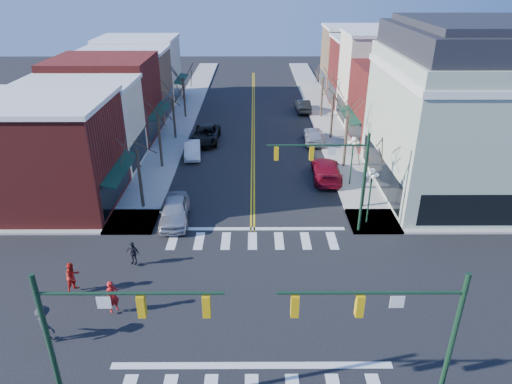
{
  "coord_description": "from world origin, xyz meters",
  "views": [
    {
      "loc": [
        0.14,
        -20.02,
        16.42
      ],
      "look_at": [
        0.24,
        7.99,
        2.8
      ],
      "focal_mm": 32.0,
      "sensor_mm": 36.0,
      "label": 1
    }
  ],
  "objects_px": {
    "pedestrian_dark_b": "(45,323)",
    "victorian_corner": "(465,110)",
    "lamppost_corner": "(371,187)",
    "car_right_far": "(303,106)",
    "lamppost_midblock": "(352,153)",
    "car_right_near": "(326,170)",
    "pedestrian_red_b": "(73,277)",
    "pedestrian_dark_a": "(133,253)",
    "car_left_mid": "(192,150)",
    "car_right_mid": "(314,135)",
    "pedestrian_red_a": "(113,297)",
    "car_left_near": "(175,211)",
    "car_left_far": "(206,135)"
  },
  "relations": [
    {
      "from": "car_left_mid",
      "to": "pedestrian_dark_a",
      "type": "relative_size",
      "value": 2.85
    },
    {
      "from": "lamppost_corner",
      "to": "pedestrian_dark_b",
      "type": "distance_m",
      "value": 21.59
    },
    {
      "from": "car_right_mid",
      "to": "pedestrian_dark_a",
      "type": "distance_m",
      "value": 26.2
    },
    {
      "from": "pedestrian_red_b",
      "to": "car_right_near",
      "type": "bearing_deg",
      "value": -17.29
    },
    {
      "from": "pedestrian_red_a",
      "to": "pedestrian_dark_a",
      "type": "bearing_deg",
      "value": 49.07
    },
    {
      "from": "pedestrian_red_a",
      "to": "pedestrian_dark_a",
      "type": "relative_size",
      "value": 1.2
    },
    {
      "from": "car_left_mid",
      "to": "car_right_mid",
      "type": "height_order",
      "value": "car_right_mid"
    },
    {
      "from": "car_right_far",
      "to": "pedestrian_dark_b",
      "type": "bearing_deg",
      "value": 65.71
    },
    {
      "from": "car_left_near",
      "to": "car_left_far",
      "type": "height_order",
      "value": "car_left_near"
    },
    {
      "from": "lamppost_midblock",
      "to": "car_right_mid",
      "type": "xyz_separation_m",
      "value": [
        -1.8,
        10.73,
        -2.12
      ]
    },
    {
      "from": "car_right_mid",
      "to": "pedestrian_dark_b",
      "type": "bearing_deg",
      "value": 61.89
    },
    {
      "from": "car_left_mid",
      "to": "lamppost_midblock",
      "type": "bearing_deg",
      "value": -32.16
    },
    {
      "from": "car_left_mid",
      "to": "pedestrian_dark_b",
      "type": "relative_size",
      "value": 2.27
    },
    {
      "from": "lamppost_corner",
      "to": "lamppost_midblock",
      "type": "xyz_separation_m",
      "value": [
        0.0,
        6.5,
        0.0
      ]
    },
    {
      "from": "car_left_mid",
      "to": "car_right_near",
      "type": "distance_m",
      "value": 13.44
    },
    {
      "from": "lamppost_corner",
      "to": "pedestrian_dark_b",
      "type": "xyz_separation_m",
      "value": [
        -18.2,
        -11.46,
        -1.85
      ]
    },
    {
      "from": "car_left_near",
      "to": "pedestrian_dark_a",
      "type": "height_order",
      "value": "car_left_near"
    },
    {
      "from": "pedestrian_red_b",
      "to": "pedestrian_dark_b",
      "type": "relative_size",
      "value": 0.94
    },
    {
      "from": "car_left_far",
      "to": "car_right_near",
      "type": "xyz_separation_m",
      "value": [
        11.41,
        -9.55,
        0.03
      ]
    },
    {
      "from": "pedestrian_red_b",
      "to": "pedestrian_dark_a",
      "type": "height_order",
      "value": "pedestrian_red_b"
    },
    {
      "from": "car_right_far",
      "to": "lamppost_corner",
      "type": "bearing_deg",
      "value": 91.33
    },
    {
      "from": "car_left_far",
      "to": "pedestrian_red_a",
      "type": "distance_m",
      "value": 27.0
    },
    {
      "from": "lamppost_midblock",
      "to": "car_right_mid",
      "type": "bearing_deg",
      "value": 99.52
    },
    {
      "from": "car_left_mid",
      "to": "car_right_near",
      "type": "relative_size",
      "value": 0.75
    },
    {
      "from": "lamppost_midblock",
      "to": "car_right_near",
      "type": "xyz_separation_m",
      "value": [
        -1.8,
        1.4,
        -2.12
      ]
    },
    {
      "from": "car_right_near",
      "to": "car_left_mid",
      "type": "bearing_deg",
      "value": -20.74
    },
    {
      "from": "pedestrian_dark_a",
      "to": "car_right_far",
      "type": "bearing_deg",
      "value": 87.86
    },
    {
      "from": "car_left_far",
      "to": "car_right_near",
      "type": "relative_size",
      "value": 1.01
    },
    {
      "from": "victorian_corner",
      "to": "car_left_mid",
      "type": "bearing_deg",
      "value": 162.03
    },
    {
      "from": "car_right_near",
      "to": "pedestrian_dark_b",
      "type": "xyz_separation_m",
      "value": [
        -16.4,
        -19.36,
        0.26
      ]
    },
    {
      "from": "car_left_mid",
      "to": "car_right_far",
      "type": "xyz_separation_m",
      "value": [
        12.32,
        15.72,
        0.06
      ]
    },
    {
      "from": "car_right_mid",
      "to": "car_left_mid",
      "type": "bearing_deg",
      "value": 19.46
    },
    {
      "from": "car_left_near",
      "to": "car_left_mid",
      "type": "distance_m",
      "value": 12.83
    },
    {
      "from": "pedestrian_red_a",
      "to": "car_left_near",
      "type": "bearing_deg",
      "value": 39.44
    },
    {
      "from": "victorian_corner",
      "to": "pedestrian_dark_b",
      "type": "xyz_separation_m",
      "value": [
        -26.5,
        -17.46,
        -5.55
      ]
    },
    {
      "from": "car_right_near",
      "to": "pedestrian_red_b",
      "type": "bearing_deg",
      "value": 46.42
    },
    {
      "from": "pedestrian_dark_b",
      "to": "victorian_corner",
      "type": "bearing_deg",
      "value": -110.32
    },
    {
      "from": "victorian_corner",
      "to": "car_right_near",
      "type": "distance_m",
      "value": 11.81
    },
    {
      "from": "pedestrian_red_b",
      "to": "car_left_far",
      "type": "bearing_deg",
      "value": 17.88
    },
    {
      "from": "car_right_far",
      "to": "pedestrian_red_b",
      "type": "relative_size",
      "value": 2.6
    },
    {
      "from": "car_right_far",
      "to": "car_right_mid",
      "type": "bearing_deg",
      "value": 87.78
    },
    {
      "from": "car_right_mid",
      "to": "pedestrian_dark_a",
      "type": "bearing_deg",
      "value": 60.12
    },
    {
      "from": "lamppost_corner",
      "to": "pedestrian_dark_b",
      "type": "height_order",
      "value": "lamppost_corner"
    },
    {
      "from": "lamppost_midblock",
      "to": "car_right_near",
      "type": "relative_size",
      "value": 0.74
    },
    {
      "from": "car_right_far",
      "to": "pedestrian_dark_a",
      "type": "xyz_separation_m",
      "value": [
        -13.7,
        -34.09,
        0.14
      ]
    },
    {
      "from": "car_right_mid",
      "to": "pedestrian_red_b",
      "type": "bearing_deg",
      "value": 58.34
    },
    {
      "from": "pedestrian_red_a",
      "to": "lamppost_midblock",
      "type": "bearing_deg",
      "value": 4.89
    },
    {
      "from": "victorian_corner",
      "to": "car_left_far",
      "type": "relative_size",
      "value": 2.42
    },
    {
      "from": "lamppost_corner",
      "to": "car_right_far",
      "type": "height_order",
      "value": "lamppost_corner"
    },
    {
      "from": "car_right_far",
      "to": "pedestrian_dark_a",
      "type": "distance_m",
      "value": 36.74
    }
  ]
}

